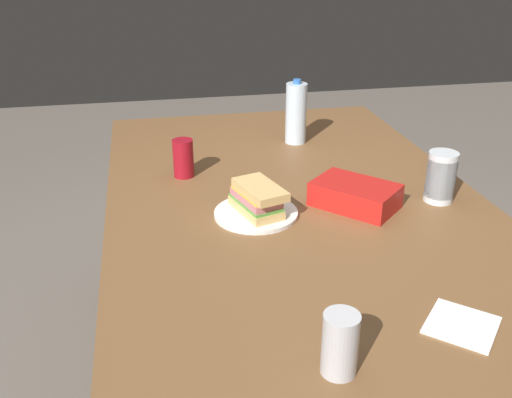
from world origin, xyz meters
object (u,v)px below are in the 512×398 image
at_px(dining_table, 297,224).
at_px(plastic_cup_stack, 441,177).
at_px(soda_can_silver, 340,344).
at_px(paper_plate, 256,213).
at_px(chip_bag, 355,195).
at_px(water_bottle_tall, 296,113).
at_px(sandwich, 257,198).
at_px(soda_can_red, 183,158).

distance_m(dining_table, plastic_cup_stack, 0.44).
height_order(dining_table, soda_can_silver, soda_can_silver).
relative_size(paper_plate, soda_can_silver, 1.91).
distance_m(chip_bag, plastic_cup_stack, 0.26).
bearing_deg(water_bottle_tall, dining_table, -14.02).
bearing_deg(sandwich, dining_table, 118.59).
distance_m(dining_table, soda_can_silver, 0.73).
height_order(chip_bag, soda_can_silver, soda_can_silver).
distance_m(soda_can_red, water_bottle_tall, 0.50).
xyz_separation_m(paper_plate, plastic_cup_stack, (0.01, 0.54, 0.07)).
xyz_separation_m(sandwich, plastic_cup_stack, (0.01, 0.54, 0.02)).
bearing_deg(water_bottle_tall, chip_bag, 2.60).
xyz_separation_m(dining_table, plastic_cup_stack, (0.08, 0.40, 0.15)).
relative_size(plastic_cup_stack, soda_can_silver, 1.22).
bearing_deg(sandwich, water_bottle_tall, 155.55).
bearing_deg(sandwich, soda_can_silver, 1.78).
bearing_deg(paper_plate, soda_can_red, -152.03).
height_order(sandwich, soda_can_silver, soda_can_silver).
xyz_separation_m(sandwich, chip_bag, (-0.01, 0.29, -0.02)).
height_order(paper_plate, soda_can_silver, soda_can_silver).
height_order(dining_table, paper_plate, paper_plate).
distance_m(paper_plate, plastic_cup_stack, 0.55).
bearing_deg(chip_bag, sandwich, 47.87).
relative_size(sandwich, plastic_cup_stack, 1.33).
distance_m(dining_table, water_bottle_tall, 0.55).
bearing_deg(soda_can_red, water_bottle_tall, 119.50).
xyz_separation_m(dining_table, chip_bag, (0.07, 0.15, 0.11)).
distance_m(soda_can_red, chip_bag, 0.56).
relative_size(water_bottle_tall, soda_can_silver, 1.93).
distance_m(dining_table, chip_bag, 0.20).
height_order(plastic_cup_stack, soda_can_silver, plastic_cup_stack).
relative_size(water_bottle_tall, plastic_cup_stack, 1.58).
bearing_deg(soda_can_red, plastic_cup_stack, 65.09).
relative_size(paper_plate, water_bottle_tall, 0.99).
xyz_separation_m(sandwich, water_bottle_tall, (-0.57, 0.26, 0.06)).
relative_size(dining_table, chip_bag, 7.87).
bearing_deg(dining_table, water_bottle_tall, 165.98).
height_order(chip_bag, plastic_cup_stack, plastic_cup_stack).
bearing_deg(plastic_cup_stack, sandwich, -90.56).
xyz_separation_m(soda_can_red, plastic_cup_stack, (0.33, 0.71, 0.01)).
relative_size(dining_table, paper_plate, 7.78).
height_order(paper_plate, water_bottle_tall, water_bottle_tall).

